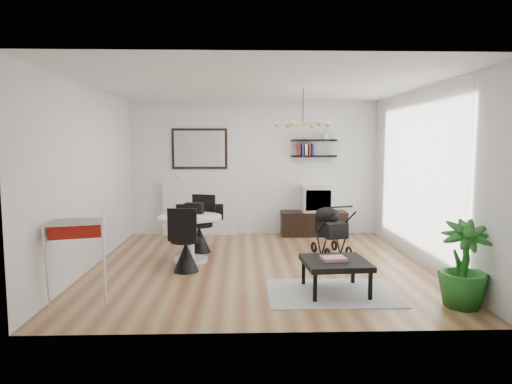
{
  "coord_description": "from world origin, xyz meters",
  "views": [
    {
      "loc": [
        -0.25,
        -6.8,
        1.84
      ],
      "look_at": [
        -0.02,
        0.4,
        1.09
      ],
      "focal_mm": 32.0,
      "sensor_mm": 36.0,
      "label": 1
    }
  ],
  "objects_px": {
    "dining_table": "(190,232)",
    "drying_rack": "(77,259)",
    "fireplace": "(200,201)",
    "stroller": "(330,232)",
    "coffee_table": "(335,264)",
    "tv_console": "(314,223)",
    "crt_tv": "(316,199)",
    "potted_plant": "(464,264)"
  },
  "relations": [
    {
      "from": "crt_tv",
      "to": "potted_plant",
      "type": "height_order",
      "value": "crt_tv"
    },
    {
      "from": "crt_tv",
      "to": "stroller",
      "type": "xyz_separation_m",
      "value": [
        -0.02,
        -1.53,
        -0.37
      ]
    },
    {
      "from": "crt_tv",
      "to": "dining_table",
      "type": "distance_m",
      "value": 3.07
    },
    {
      "from": "fireplace",
      "to": "potted_plant",
      "type": "xyz_separation_m",
      "value": [
        3.35,
        -4.28,
        -0.19
      ]
    },
    {
      "from": "crt_tv",
      "to": "drying_rack",
      "type": "xyz_separation_m",
      "value": [
        -3.43,
        -3.78,
        -0.24
      ]
    },
    {
      "from": "potted_plant",
      "to": "drying_rack",
      "type": "bearing_deg",
      "value": 175.72
    },
    {
      "from": "dining_table",
      "to": "coffee_table",
      "type": "bearing_deg",
      "value": -38.32
    },
    {
      "from": "drying_rack",
      "to": "stroller",
      "type": "relative_size",
      "value": 1.11
    },
    {
      "from": "dining_table",
      "to": "potted_plant",
      "type": "bearing_deg",
      "value": -32.57
    },
    {
      "from": "dining_table",
      "to": "fireplace",
      "type": "bearing_deg",
      "value": 90.94
    },
    {
      "from": "fireplace",
      "to": "stroller",
      "type": "xyz_separation_m",
      "value": [
        2.33,
        -1.69,
        -0.31
      ]
    },
    {
      "from": "tv_console",
      "to": "stroller",
      "type": "relative_size",
      "value": 1.5
    },
    {
      "from": "tv_console",
      "to": "dining_table",
      "type": "relative_size",
      "value": 1.32
    },
    {
      "from": "dining_table",
      "to": "drying_rack",
      "type": "relative_size",
      "value": 1.03
    },
    {
      "from": "dining_table",
      "to": "potted_plant",
      "type": "distance_m",
      "value": 3.93
    },
    {
      "from": "crt_tv",
      "to": "coffee_table",
      "type": "distance_m",
      "value": 3.59
    },
    {
      "from": "stroller",
      "to": "tv_console",
      "type": "bearing_deg",
      "value": 74.3
    },
    {
      "from": "drying_rack",
      "to": "tv_console",
      "type": "bearing_deg",
      "value": 32.46
    },
    {
      "from": "potted_plant",
      "to": "fireplace",
      "type": "bearing_deg",
      "value": 128.08
    },
    {
      "from": "fireplace",
      "to": "stroller",
      "type": "height_order",
      "value": "fireplace"
    },
    {
      "from": "fireplace",
      "to": "dining_table",
      "type": "height_order",
      "value": "fireplace"
    },
    {
      "from": "fireplace",
      "to": "stroller",
      "type": "distance_m",
      "value": 2.9
    },
    {
      "from": "dining_table",
      "to": "stroller",
      "type": "xyz_separation_m",
      "value": [
        2.3,
        0.46,
        -0.1
      ]
    },
    {
      "from": "fireplace",
      "to": "tv_console",
      "type": "relative_size",
      "value": 1.65
    },
    {
      "from": "fireplace",
      "to": "drying_rack",
      "type": "height_order",
      "value": "fireplace"
    },
    {
      "from": "drying_rack",
      "to": "potted_plant",
      "type": "relative_size",
      "value": 0.98
    },
    {
      "from": "drying_rack",
      "to": "stroller",
      "type": "bearing_deg",
      "value": 17.66
    },
    {
      "from": "fireplace",
      "to": "dining_table",
      "type": "relative_size",
      "value": 2.18
    },
    {
      "from": "coffee_table",
      "to": "tv_console",
      "type": "bearing_deg",
      "value": 85.31
    },
    {
      "from": "fireplace",
      "to": "drying_rack",
      "type": "bearing_deg",
      "value": -105.31
    },
    {
      "from": "crt_tv",
      "to": "potted_plant",
      "type": "distance_m",
      "value": 4.24
    },
    {
      "from": "stroller",
      "to": "drying_rack",
      "type": "bearing_deg",
      "value": -163.51
    },
    {
      "from": "fireplace",
      "to": "crt_tv",
      "type": "bearing_deg",
      "value": -4.03
    },
    {
      "from": "crt_tv",
      "to": "drying_rack",
      "type": "relative_size",
      "value": 0.6
    },
    {
      "from": "dining_table",
      "to": "coffee_table",
      "type": "distance_m",
      "value": 2.52
    },
    {
      "from": "crt_tv",
      "to": "dining_table",
      "type": "xyz_separation_m",
      "value": [
        -2.32,
        -1.99,
        -0.27
      ]
    },
    {
      "from": "drying_rack",
      "to": "coffee_table",
      "type": "relative_size",
      "value": 1.17
    },
    {
      "from": "crt_tv",
      "to": "dining_table",
      "type": "bearing_deg",
      "value": -139.31
    },
    {
      "from": "coffee_table",
      "to": "dining_table",
      "type": "bearing_deg",
      "value": 141.68
    },
    {
      "from": "dining_table",
      "to": "stroller",
      "type": "bearing_deg",
      "value": 11.41
    },
    {
      "from": "crt_tv",
      "to": "potted_plant",
      "type": "relative_size",
      "value": 0.59
    },
    {
      "from": "dining_table",
      "to": "stroller",
      "type": "relative_size",
      "value": 1.14
    }
  ]
}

